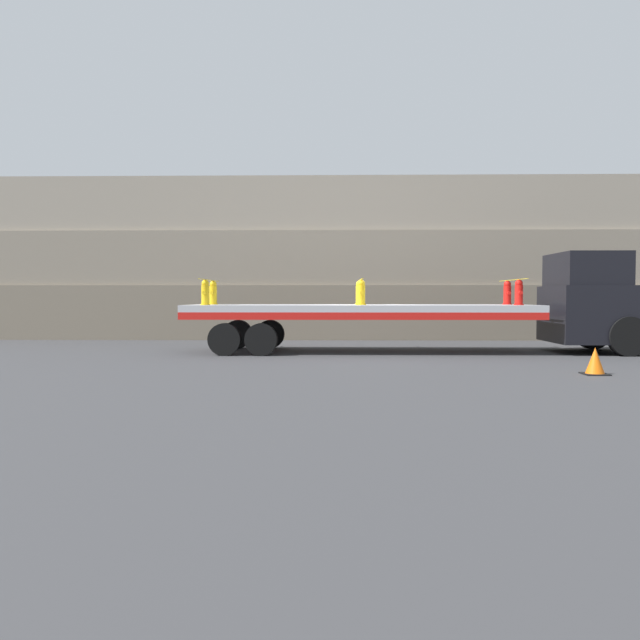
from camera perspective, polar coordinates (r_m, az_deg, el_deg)
ground_plane at (r=18.05m, az=3.70°, el=-2.93°), size 120.00×120.00×0.00m
rock_cliff at (r=24.46m, az=3.06°, el=5.50°), size 60.00×3.30×6.07m
truck_cab at (r=19.47m, az=23.91°, el=1.40°), size 2.49×2.56×2.84m
flatbed_trailer at (r=17.97m, az=2.14°, el=0.67°), size 9.94×2.69×1.36m
fire_hydrant_yellow_near_0 at (r=17.76m, az=-10.44°, el=2.45°), size 0.28×0.44×0.71m
fire_hydrant_yellow_far_0 at (r=18.88m, az=-9.74°, el=2.44°), size 0.28×0.44×0.71m
fire_hydrant_yellow_near_1 at (r=17.41m, az=3.79°, el=2.49°), size 0.28×0.44×0.71m
fire_hydrant_yellow_far_1 at (r=18.55m, az=3.63°, el=2.47°), size 0.28×0.44×0.71m
fire_hydrant_red_near_2 at (r=18.14m, az=17.72°, el=2.38°), size 0.28×0.44×0.71m
fire_hydrant_red_far_2 at (r=19.24m, az=16.76°, el=2.37°), size 0.28×0.44×0.71m
cargo_strap_rear at (r=18.33m, az=-10.09°, el=3.61°), size 0.05×2.80×0.01m
cargo_strap_middle at (r=17.99m, az=3.71°, el=3.67°), size 0.05×2.80×0.01m
cargo_strap_front at (r=18.70m, az=17.24°, el=3.52°), size 0.05×2.80×0.01m
traffic_cone at (r=13.96m, az=23.85°, el=-3.48°), size 0.48×0.48×0.56m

